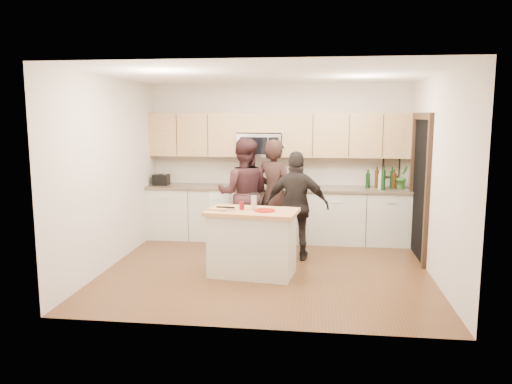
# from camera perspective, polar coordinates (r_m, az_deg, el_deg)

# --- Properties ---
(floor) EXTENTS (4.50, 4.50, 0.00)m
(floor) POSITION_cam_1_polar(r_m,az_deg,el_deg) (7.16, 1.23, -8.81)
(floor) COLOR #54331C
(floor) RESTS_ON ground
(room_shell) EXTENTS (4.52, 4.02, 2.71)m
(room_shell) POSITION_cam_1_polar(r_m,az_deg,el_deg) (6.84, 1.28, 5.14)
(room_shell) COLOR beige
(room_shell) RESTS_ON ground
(back_cabinetry) EXTENTS (4.50, 0.66, 0.94)m
(back_cabinetry) POSITION_cam_1_polar(r_m,az_deg,el_deg) (8.68, 2.38, -2.47)
(back_cabinetry) COLOR beige
(back_cabinetry) RESTS_ON ground
(upper_cabinetry) EXTENTS (4.50, 0.33, 0.75)m
(upper_cabinetry) POSITION_cam_1_polar(r_m,az_deg,el_deg) (8.66, 2.74, 6.66)
(upper_cabinetry) COLOR tan
(upper_cabinetry) RESTS_ON ground
(microwave) EXTENTS (0.76, 0.41, 0.40)m
(microwave) POSITION_cam_1_polar(r_m,az_deg,el_deg) (8.66, 0.44, 5.39)
(microwave) COLOR silver
(microwave) RESTS_ON ground
(doorway) EXTENTS (0.06, 1.25, 2.20)m
(doorway) POSITION_cam_1_polar(r_m,az_deg,el_deg) (7.91, 18.25, 1.03)
(doorway) COLOR black
(doorway) RESTS_ON ground
(framed_picture) EXTENTS (0.30, 0.03, 0.38)m
(framed_picture) POSITION_cam_1_polar(r_m,az_deg,el_deg) (8.91, 15.19, 2.79)
(framed_picture) COLOR black
(framed_picture) RESTS_ON ground
(dish_towel) EXTENTS (0.34, 0.60, 0.48)m
(dish_towel) POSITION_cam_1_polar(r_m,az_deg,el_deg) (8.56, -4.06, -0.39)
(dish_towel) COLOR white
(dish_towel) RESTS_ON ground
(island) EXTENTS (1.28, 0.84, 0.90)m
(island) POSITION_cam_1_polar(r_m,az_deg,el_deg) (6.81, -0.42, -5.76)
(island) COLOR beige
(island) RESTS_ON ground
(red_plate) EXTENTS (0.28, 0.28, 0.02)m
(red_plate) POSITION_cam_1_polar(r_m,az_deg,el_deg) (6.65, 1.02, -2.12)
(red_plate) COLOR #9C170E
(red_plate) RESTS_ON island
(box_grater) EXTENTS (0.09, 0.07, 0.21)m
(box_grater) POSITION_cam_1_polar(r_m,az_deg,el_deg) (6.70, -0.24, -1.01)
(box_grater) COLOR silver
(box_grater) RESTS_ON red_plate
(drink_glass) EXTENTS (0.07, 0.07, 0.11)m
(drink_glass) POSITION_cam_1_polar(r_m,az_deg,el_deg) (6.74, -1.64, -1.55)
(drink_glass) COLOR maroon
(drink_glass) RESTS_ON island
(cutting_board) EXTENTS (0.27, 0.19, 0.02)m
(cutting_board) POSITION_cam_1_polar(r_m,az_deg,el_deg) (6.75, -4.36, -1.96)
(cutting_board) COLOR #B8844C
(cutting_board) RESTS_ON island
(tongs) EXTENTS (0.26, 0.06, 0.02)m
(tongs) POSITION_cam_1_polar(r_m,az_deg,el_deg) (6.78, -3.49, -1.75)
(tongs) COLOR black
(tongs) RESTS_ON cutting_board
(knife) EXTENTS (0.22, 0.05, 0.01)m
(knife) POSITION_cam_1_polar(r_m,az_deg,el_deg) (6.60, -3.15, -2.08)
(knife) COLOR silver
(knife) RESTS_ON cutting_board
(toaster) EXTENTS (0.27, 0.23, 0.19)m
(toaster) POSITION_cam_1_polar(r_m,az_deg,el_deg) (8.96, -10.78, 1.40)
(toaster) COLOR black
(toaster) RESTS_ON back_cabinetry
(bottle_cluster) EXTENTS (0.50, 0.30, 0.39)m
(bottle_cluster) POSITION_cam_1_polar(r_m,az_deg,el_deg) (8.61, 14.22, 1.50)
(bottle_cluster) COLOR black
(bottle_cluster) RESTS_ON back_cabinetry
(orchid) EXTENTS (0.29, 0.27, 0.41)m
(orchid) POSITION_cam_1_polar(r_m,az_deg,el_deg) (8.69, 16.38, 1.69)
(orchid) COLOR #3C762F
(orchid) RESTS_ON back_cabinetry
(woman_left) EXTENTS (0.77, 0.65, 1.79)m
(woman_left) POSITION_cam_1_polar(r_m,az_deg,el_deg) (8.05, 2.08, -0.30)
(woman_left) COLOR black
(woman_left) RESTS_ON ground
(woman_center) EXTENTS (0.91, 0.73, 1.80)m
(woman_center) POSITION_cam_1_polar(r_m,az_deg,el_deg) (8.11, -1.42, -0.19)
(woman_center) COLOR black
(woman_center) RESTS_ON ground
(woman_right) EXTENTS (0.98, 0.45, 1.64)m
(woman_right) POSITION_cam_1_polar(r_m,az_deg,el_deg) (7.47, 4.68, -1.62)
(woman_right) COLOR black
(woman_right) RESTS_ON ground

